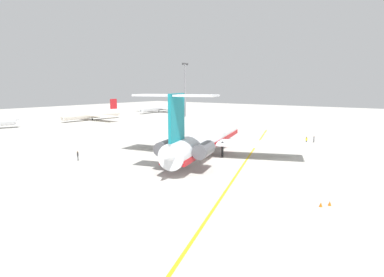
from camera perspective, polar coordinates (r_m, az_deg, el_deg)
name	(u,v)px	position (r m, az deg, el deg)	size (l,w,h in m)	color
ground	(224,160)	(61.36, 5.52, -3.78)	(354.93, 354.93, 0.00)	#B7B5AD
main_jetliner	(206,139)	(64.03, 2.53, -0.07)	(42.32, 37.95, 12.57)	silver
airliner_mid_right	(90,114)	(138.21, -17.26, 4.04)	(27.50, 27.11, 8.24)	silver
airliner_far_right	(158,107)	(173.33, -5.96, 5.44)	(30.80, 30.50, 9.20)	silver
ground_crew_near_nose	(78,155)	(64.07, -19.26, -2.67)	(0.36, 0.32, 1.78)	black
ground_crew_near_tail	(306,140)	(81.95, 19.29, -0.17)	(0.29, 0.44, 1.82)	black
ground_crew_portside	(314,138)	(85.40, 20.46, 0.08)	(0.28, 0.44, 1.73)	black
safety_cone_nose	(321,204)	(40.87, 21.49, -10.62)	(0.40, 0.40, 0.55)	#EA590F
safety_cone_wingtip	(176,135)	(90.73, -2.88, 0.62)	(0.40, 0.40, 0.55)	#EA590F
safety_cone_tail	(330,203)	(41.64, 22.83, -10.34)	(0.40, 0.40, 0.55)	#EA590F
taxiway_centreline	(246,160)	(61.69, 9.40, -3.78)	(88.94, 0.36, 0.01)	gold
light_mast	(185,87)	(148.25, -1.20, 8.88)	(4.00, 0.70, 23.75)	slate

